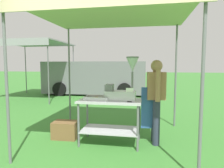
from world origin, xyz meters
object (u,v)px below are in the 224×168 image
at_px(donut_tray, 97,99).
at_px(neighbour_tent, 34,44).
at_px(stall_canopy, 111,16).
at_px(supply_crate, 66,130).
at_px(vendor, 156,97).
at_px(donut_fryer, 123,86).
at_px(van_grey, 96,77).
at_px(donut_cart, 110,112).
at_px(menu_sign, 130,96).

distance_m(donut_tray, neighbour_tent, 6.44).
height_order(stall_canopy, supply_crate, stall_canopy).
distance_m(vendor, supply_crate, 1.96).
height_order(stall_canopy, neighbour_tent, neighbour_tent).
height_order(donut_fryer, vendor, donut_fryer).
xyz_separation_m(donut_tray, vendor, (1.10, 0.21, 0.03)).
xyz_separation_m(donut_tray, van_grey, (-1.76, 6.51, 0.00)).
distance_m(donut_cart, donut_fryer, 0.56).
height_order(stall_canopy, vendor, stall_canopy).
bearing_deg(van_grey, donut_fryer, -70.89).
bearing_deg(donut_tray, donut_fryer, 0.93).
distance_m(supply_crate, van_grey, 6.50).
xyz_separation_m(donut_cart, donut_tray, (-0.24, -0.03, 0.25)).
distance_m(donut_tray, vendor, 1.12).
bearing_deg(supply_crate, menu_sign, -10.67).
relative_size(donut_cart, van_grey, 0.23).
distance_m(donut_tray, van_grey, 6.74).
distance_m(menu_sign, van_grey, 7.04).
height_order(donut_cart, supply_crate, donut_cart).
bearing_deg(supply_crate, neighbour_tent, 127.11).
bearing_deg(menu_sign, donut_cart, 158.61).
relative_size(donut_tray, donut_fryer, 0.57).
relative_size(supply_crate, van_grey, 0.10).
distance_m(stall_canopy, vendor, 1.76).
distance_m(donut_cart, neighbour_tent, 6.64).
bearing_deg(donut_cart, van_grey, 107.19).
xyz_separation_m(stall_canopy, vendor, (0.86, 0.08, -1.53)).
xyz_separation_m(stall_canopy, donut_tray, (-0.24, -0.13, -1.56)).
distance_m(donut_fryer, menu_sign, 0.25).
bearing_deg(donut_fryer, neighbour_tent, 134.88).
relative_size(donut_fryer, supply_crate, 1.57).
height_order(supply_crate, neighbour_tent, neighbour_tent).
relative_size(menu_sign, vendor, 0.16).
distance_m(supply_crate, neighbour_tent, 6.12).
distance_m(donut_cart, van_grey, 6.78).
xyz_separation_m(donut_fryer, neighbour_tent, (-4.64, 4.66, 1.33)).
bearing_deg(vendor, stall_canopy, -174.94).
xyz_separation_m(stall_canopy, donut_fryer, (0.25, -0.12, -1.31)).
relative_size(donut_tray, supply_crate, 0.90).
bearing_deg(donut_fryer, donut_cart, 174.14).
relative_size(donut_fryer, vendor, 0.51).
distance_m(vendor, van_grey, 6.92).
relative_size(vendor, van_grey, 0.31).
bearing_deg(neighbour_tent, donut_cart, -46.55).
bearing_deg(neighbour_tent, stall_canopy, -45.94).
bearing_deg(van_grey, neighbour_tent, -142.37).
height_order(menu_sign, vendor, vendor).
distance_m(donut_cart, supply_crate, 1.07).
xyz_separation_m(stall_canopy, menu_sign, (0.38, -0.25, -1.47)).
bearing_deg(donut_fryer, van_grey, 109.11).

